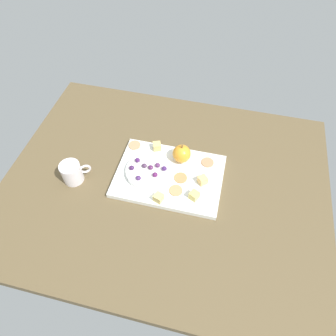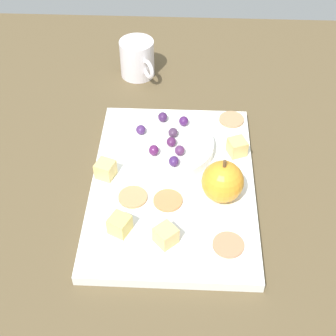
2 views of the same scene
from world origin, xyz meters
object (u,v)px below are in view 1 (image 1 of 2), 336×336
at_px(platter, 169,176).
at_px(grape_5, 132,167).
at_px(cheese_cube_1, 159,198).
at_px(grape_3, 137,160).
at_px(cheese_cube_0, 194,195).
at_px(grape_4, 151,167).
at_px(cracker_1, 135,145).
at_px(cheese_cube_3, 203,180).
at_px(grape_1, 158,165).
at_px(cup, 72,172).
at_px(apple_whole, 182,154).
at_px(grape_0, 144,166).
at_px(grape_2, 155,175).
at_px(serving_dish, 148,171).
at_px(cracker_2, 181,178).
at_px(cracker_3, 176,190).
at_px(cracker_0, 208,162).
at_px(grape_7, 138,178).
at_px(grape_6, 164,168).
at_px(cheese_cube_2, 157,146).

distance_m(platter, grape_5, 0.13).
relative_size(cheese_cube_1, grape_3, 1.54).
distance_m(cheese_cube_0, grape_4, 0.18).
bearing_deg(cracker_1, cheese_cube_3, -21.22).
relative_size(cheese_cube_3, grape_4, 1.54).
distance_m(grape_1, cup, 0.29).
bearing_deg(grape_5, cheese_cube_3, 2.95).
xyz_separation_m(apple_whole, grape_0, (-0.12, -0.08, -0.00)).
xyz_separation_m(cracker_1, grape_2, (0.12, -0.13, 0.03)).
bearing_deg(serving_dish, grape_1, 34.37).
relative_size(cracker_2, cracker_3, 1.00).
height_order(cracker_0, cracker_2, same).
height_order(platter, cheese_cube_3, cheese_cube_3).
distance_m(cracker_3, grape_1, 0.11).
xyz_separation_m(grape_1, grape_4, (-0.02, -0.01, -0.00)).
relative_size(cheese_cube_3, grape_3, 1.54).
height_order(grape_3, grape_7, grape_3).
distance_m(apple_whole, cracker_2, 0.09).
bearing_deg(grape_4, serving_dish, -146.14).
distance_m(serving_dish, cracker_2, 0.12).
relative_size(cracker_0, cracker_3, 1.00).
relative_size(cheese_cube_3, grape_2, 1.54).
relative_size(grape_6, grape_7, 1.00).
xyz_separation_m(grape_0, grape_5, (-0.04, -0.02, 0.00)).
bearing_deg(grape_6, cracker_3, -48.11).
distance_m(platter, grape_0, 0.10).
relative_size(grape_0, grape_5, 1.00).
xyz_separation_m(cheese_cube_3, grape_0, (-0.21, 0.00, 0.01)).
bearing_deg(cracker_0, grape_2, -144.50).
xyz_separation_m(platter, cheese_cube_3, (0.12, -0.01, 0.02)).
distance_m(grape_1, grape_3, 0.07).
distance_m(grape_4, grape_5, 0.06).
distance_m(cheese_cube_2, grape_3, 0.10).
bearing_deg(apple_whole, cheese_cube_2, 163.56).
bearing_deg(grape_2, cracker_2, 17.69).
bearing_deg(apple_whole, grape_1, -136.55).
height_order(cheese_cube_3, grape_1, grape_1).
bearing_deg(grape_4, grape_6, 7.20).
distance_m(cracker_2, grape_3, 0.16).
distance_m(cheese_cube_0, cracker_0, 0.16).
relative_size(cheese_cube_2, cracker_0, 0.62).
xyz_separation_m(apple_whole, grape_2, (-0.07, -0.11, -0.00)).
bearing_deg(grape_7, serving_dish, 67.52).
bearing_deg(grape_0, cracker_0, 22.50).
distance_m(cheese_cube_0, grape_7, 0.20).
relative_size(cracker_2, grape_5, 2.50).
bearing_deg(cracker_0, cup, -159.24).
bearing_deg(cheese_cube_2, platter, -55.85).
xyz_separation_m(grape_4, grape_6, (0.05, 0.01, 0.00)).
bearing_deg(apple_whole, cheese_cube_0, -63.55).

